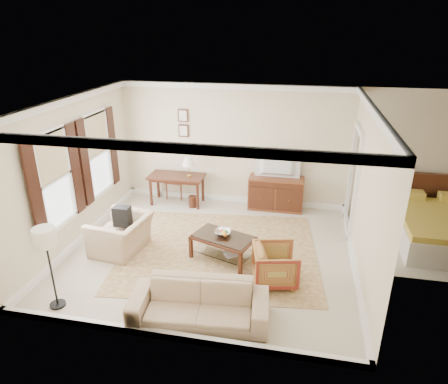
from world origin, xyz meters
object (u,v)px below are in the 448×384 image
(sideboard, at_px, (276,193))
(striped_armchair, at_px, (275,263))
(writing_desk, at_px, (177,180))
(coffee_table, at_px, (223,241))
(club_armchair, at_px, (121,229))
(sofa, at_px, (199,298))
(tv, at_px, (278,158))

(sideboard, height_order, striped_armchair, sideboard)
(writing_desk, relative_size, sideboard, 1.04)
(coffee_table, bearing_deg, writing_desk, 125.53)
(club_armchair, height_order, sofa, club_armchair)
(coffee_table, height_order, striped_armchair, striped_armchair)
(tv, bearing_deg, writing_desk, 3.25)
(writing_desk, distance_m, club_armchair, 2.43)
(striped_armchair, bearing_deg, sofa, 126.67)
(coffee_table, distance_m, striped_armchair, 1.17)
(writing_desk, bearing_deg, sideboard, 3.72)
(writing_desk, relative_size, sofa, 0.65)
(tv, distance_m, striped_armchair, 3.14)
(coffee_table, bearing_deg, club_armchair, -177.01)
(club_armchair, bearing_deg, coffee_table, 100.61)
(tv, distance_m, club_armchair, 3.86)
(striped_armchair, distance_m, sofa, 1.58)
(tv, distance_m, coffee_table, 2.71)
(writing_desk, height_order, sofa, sofa)
(sideboard, xyz_separation_m, sofa, (-0.79, -4.21, 0.00))
(sideboard, relative_size, club_armchair, 1.18)
(striped_armchair, bearing_deg, sideboard, -8.16)
(striped_armchair, bearing_deg, tv, -8.13)
(sideboard, xyz_separation_m, tv, (0.00, -0.02, 0.90))
(sideboard, distance_m, club_armchair, 3.79)
(club_armchair, bearing_deg, sideboard, 140.03)
(tv, height_order, sofa, tv)
(sideboard, bearing_deg, tv, -90.00)
(sideboard, height_order, coffee_table, sideboard)
(sideboard, bearing_deg, coffee_table, -107.75)
(writing_desk, distance_m, striped_armchair, 3.91)
(striped_armchair, height_order, club_armchair, club_armchair)
(club_armchair, bearing_deg, tv, 139.81)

